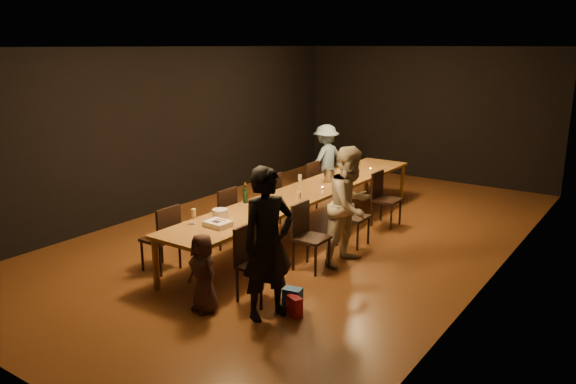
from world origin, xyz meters
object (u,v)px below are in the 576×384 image
Objects in this scene: chair_left_0 at (160,238)px; champagne_bottle at (245,193)px; table at (307,193)px; plate_stack at (220,213)px; woman_tan at (350,206)px; child at (203,273)px; chair_left_2 at (265,199)px; chair_right_3 at (387,199)px; woman_birthday at (268,244)px; chair_left_1 at (219,217)px; birthday_cake at (218,224)px; chair_right_1 at (312,237)px; chair_right_0 at (258,265)px; chair_left_3 at (304,185)px; chair_right_2 at (353,216)px; man_blue at (326,159)px; ice_bucket at (330,175)px.

chair_left_0 is 3.00× the size of champagne_bottle.
table is 28.39× the size of plate_stack.
woman_tan reaches higher than child.
child is at bearing -80.59° from table.
chair_right_3 is at bearing -54.78° from chair_left_2.
champagne_bottle is (-1.55, 1.52, 0.03)m from woman_birthday.
woman_tan is at bearing 88.55° from child.
champagne_bottle is at bearing -27.37° from chair_right_3.
chair_left_1 is at bearing -180.00° from chair_left_2.
plate_stack is at bearing 129.30° from birthday_cake.
chair_right_1 is 1.00× the size of chair_left_2.
chair_right_1 is 3.00× the size of champagne_bottle.
chair_right_3 is 2.67m from champagne_bottle.
table is 1.21m from champagne_bottle.
chair_left_1 is at bearing 133.49° from plate_stack.
chair_left_2 is at bearing 61.21° from woman_birthday.
table is 1.92m from plate_stack.
chair_right_1 is 0.53× the size of woman_birthday.
plate_stack is 0.80m from champagne_bottle.
birthday_cake is 1.55× the size of plate_stack.
chair_right_0 is 2.83× the size of birthday_cake.
chair_left_1 is at bearing -125.22° from chair_right_0.
woman_birthday reaches higher than woman_tan.
chair_left_3 is at bearing -90.00° from chair_right_3.
child is (1.34, -1.78, 0.01)m from chair_left_1.
child reaches higher than chair_right_2.
woman_tan is (0.30, -0.66, 0.38)m from chair_right_2.
man_blue is at bearing -157.75° from chair_right_0.
chair_left_1 is 1.40m from birthday_cake.
woman_birthday is (2.04, -0.25, 0.41)m from chair_left_0.
child is at bearing 138.59° from woman_birthday.
man_blue is (-2.00, 2.49, 0.26)m from chair_right_2.
chair_right_2 is 1.00× the size of chair_left_2.
chair_right_1 is at bearing -54.78° from chair_left_0.
chair_right_0 is at bearing 77.37° from woman_birthday.
ice_bucket is (0.14, 2.69, 0.05)m from plate_stack.
chair_right_3 is at bearing 25.52° from ice_bucket.
chair_right_1 is at bearing -65.79° from ice_bucket.
plate_stack reaches higher than birthday_cake.
chair_right_0 and chair_right_3 have the same top height.
chair_right_1 is at bearing -144.69° from chair_left_3.
chair_right_1 is 0.98× the size of child.
chair_left_3 is 2.43m from champagne_bottle.
chair_right_2 is at bearing 30.96° from woman_birthday.
child reaches higher than chair_right_1.
ice_bucket reaches higher than child.
ice_bucket is (-0.89, 0.78, 0.40)m from chair_right_2.
chair_right_2 is at bearing 43.21° from champagne_bottle.
man_blue is at bearing -151.54° from chair_right_1.
plate_stack is (-0.67, 1.07, 0.33)m from child.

